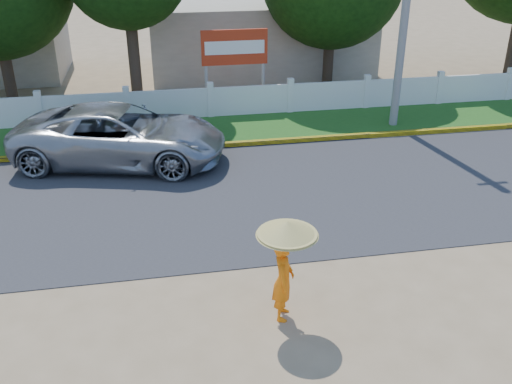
% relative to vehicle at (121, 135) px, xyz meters
% --- Properties ---
extents(ground, '(120.00, 120.00, 0.00)m').
position_rel_vehicle_xyz_m(ground, '(3.10, -7.39, -0.86)').
color(ground, '#9E8460').
rests_on(ground, ground).
extents(road, '(60.00, 7.00, 0.02)m').
position_rel_vehicle_xyz_m(road, '(3.10, -2.89, -0.85)').
color(road, '#38383A').
rests_on(road, ground).
extents(grass_verge, '(60.00, 3.50, 0.03)m').
position_rel_vehicle_xyz_m(grass_verge, '(3.10, 2.36, -0.85)').
color(grass_verge, '#2D601E').
rests_on(grass_verge, ground).
extents(curb, '(40.00, 0.18, 0.16)m').
position_rel_vehicle_xyz_m(curb, '(3.10, 0.66, -0.78)').
color(curb, yellow).
rests_on(curb, ground).
extents(fence, '(40.00, 0.10, 1.10)m').
position_rel_vehicle_xyz_m(fence, '(3.10, 3.81, -0.31)').
color(fence, silver).
rests_on(fence, ground).
extents(building_near, '(10.00, 6.00, 3.20)m').
position_rel_vehicle_xyz_m(building_near, '(6.10, 10.61, 0.74)').
color(building_near, '#B7AD99').
rests_on(building_near, ground).
extents(vehicle, '(6.71, 4.26, 1.72)m').
position_rel_vehicle_xyz_m(vehicle, '(0.00, 0.00, 0.00)').
color(vehicle, '#9C9FA4').
rests_on(vehicle, ground).
extents(monk_with_parasol, '(1.10, 1.10, 2.01)m').
position_rel_vehicle_xyz_m(monk_with_parasol, '(3.13, -8.06, 0.45)').
color(monk_with_parasol, orange).
rests_on(monk_with_parasol, ground).
extents(billboard, '(2.50, 0.13, 2.95)m').
position_rel_vehicle_xyz_m(billboard, '(4.17, 4.91, 1.28)').
color(billboard, gray).
rests_on(billboard, ground).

